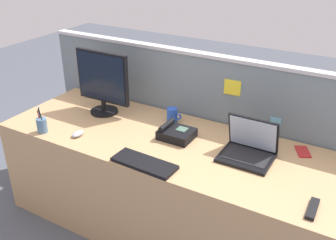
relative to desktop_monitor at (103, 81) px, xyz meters
name	(u,v)px	position (x,y,z in m)	size (l,w,h in m)	color
ground_plane	(165,224)	(0.61, -0.14, -0.98)	(10.00, 10.00, 0.00)	#4C515B
desk	(164,184)	(0.61, -0.14, -0.61)	(2.28, 0.81, 0.73)	tan
cubicle_divider	(194,128)	(0.61, 0.31, -0.37)	(2.55, 0.08, 1.21)	slate
desktop_monitor	(103,81)	(0.00, 0.00, 0.00)	(0.44, 0.21, 0.47)	black
laptop	(249,147)	(1.16, -0.07, -0.19)	(0.31, 0.26, 0.25)	black
desk_phone	(176,133)	(0.67, -0.09, -0.22)	(0.22, 0.18, 0.10)	black
keyboard_main	(144,163)	(0.66, -0.47, -0.24)	(0.40, 0.15, 0.02)	black
computer_mouse_right_hand	(78,134)	(0.08, -0.39, -0.23)	(0.06, 0.10, 0.03)	#9EA0A8
pen_cup	(42,125)	(-0.17, -0.47, -0.20)	(0.07, 0.07, 0.19)	#4C7093
cell_phone_red_case	(303,152)	(1.44, 0.15, -0.25)	(0.07, 0.14, 0.01)	#B22323
tv_remote	(313,209)	(1.61, -0.40, -0.24)	(0.04, 0.17, 0.02)	black
coffee_mug	(172,115)	(0.53, 0.11, -0.20)	(0.11, 0.08, 0.10)	blue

